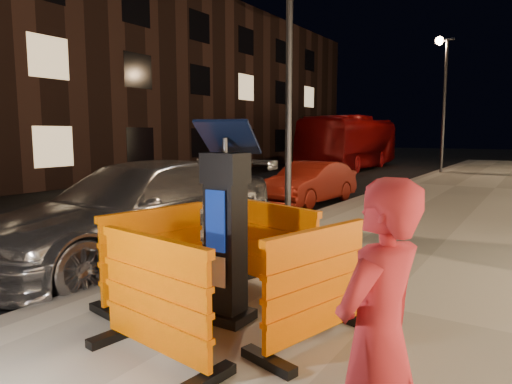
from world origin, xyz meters
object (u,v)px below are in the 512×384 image
Objects in this scene: barrier_front at (155,299)px; barrier_back at (276,248)px; parking_kiosk at (226,228)px; man at (378,341)px; bus_doubledecker at (351,169)px; car_silver at (141,258)px; barrier_bldgside at (317,287)px; barrier_kerbside at (154,255)px; car_red at (310,203)px.

barrier_front is 1.90m from barrier_back.
parking_kiosk reaches higher than barrier_back.
man reaches higher than barrier_back.
barrier_back is at bearing -74.78° from bus_doubledecker.
car_silver is 0.50× the size of bus_doubledecker.
barrier_front is 0.13× the size of bus_doubledecker.
barrier_back is at bearing 59.85° from barrier_bldgside.
bus_doubledecker is (-6.53, 20.68, -1.05)m from parking_kiosk.
barrier_front is 22.60m from bus_doubledecker.
barrier_bldgside is 0.25× the size of car_silver.
man is (0.94, -1.35, 0.29)m from barrier_bldgside.
barrier_kerbside is (-0.95, -0.95, 0.00)m from barrier_back.
barrier_front is 1.00× the size of barrier_kerbside.
man is (8.42, -22.03, 0.95)m from bus_doubledecker.
barrier_back is 20.79m from bus_doubledecker.
barrier_kerbside is at bearing 142.85° from barrier_front.
parking_kiosk is at bearing -75.56° from bus_doubledecker.
barrier_front is at bearing -124.15° from barrier_kerbside.
man is at bearing -72.16° from bus_doubledecker.
barrier_back is at bearing -125.20° from man.
car_red is at bearing 40.89° from barrier_bldgside.
parking_kiosk reaches higher than bus_doubledecker.
barrier_front is at bearing -76.29° from bus_doubledecker.
man is at bearing -58.73° from car_red.
barrier_bldgside is 22.00m from bus_doubledecker.
barrier_back and barrier_kerbside have the same top height.
car_red is at bearing -137.26° from man.
barrier_bldgside is (1.90, 0.00, 0.00)m from barrier_kerbside.
barrier_bldgside reaches higher than car_red.
man is at bearing -104.50° from barrier_kerbside.
barrier_front reaches higher than car_red.
bus_doubledecker is at bearing 25.94° from barrier_kerbside.
car_silver is at bearing -175.52° from barrier_back.
parking_kiosk is at bearing -79.15° from barrier_kerbside.
barrier_back is at bearing -63.35° from car_red.
car_red is 2.21× the size of man.
parking_kiosk is 1.13× the size of man.
man is (1.89, -2.30, 0.29)m from barrier_back.
car_silver is at bearing 61.26° from barrier_kerbside.
car_red is at bearing 128.65° from barrier_back.
parking_kiosk reaches higher than barrier_kerbside.
barrier_kerbside is (-0.95, 0.95, 0.00)m from barrier_front.
bus_doubledecker is at bearing 124.15° from barrier_back.
man reaches higher than car_red.
bus_doubledecker reaches higher than car_silver.
man reaches higher than barrier_bldgside.
barrier_kerbside reaches higher than car_silver.
car_red is at bearing 116.20° from barrier_front.
barrier_kerbside is 8.34m from car_red.
barrier_front is at bearing -86.53° from man.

